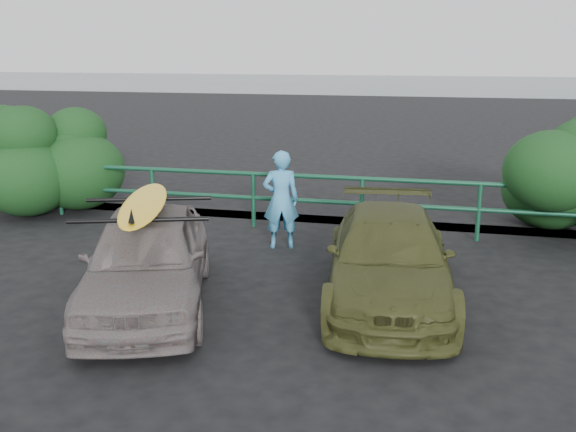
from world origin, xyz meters
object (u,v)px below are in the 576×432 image
man (281,200)px  sedan (147,259)px  olive_vehicle (389,258)px  guardrail (307,202)px  surfboard (144,204)px

man → sedan: bearing=52.6°
olive_vehicle → sedan: bearing=-168.5°
sedan → man: size_ratio=2.26×
guardrail → olive_vehicle: 3.46m
man → guardrail: bearing=-117.0°
man → surfboard: (-1.06, -2.82, 0.53)m
guardrail → man: bearing=-100.1°
guardrail → olive_vehicle: bearing=-60.3°
sedan → man: 3.02m
surfboard → olive_vehicle: bearing=-0.8°
guardrail → sedan: 4.14m
olive_vehicle → surfboard: bearing=-168.5°
man → olive_vehicle: bearing=118.6°
olive_vehicle → surfboard: surfboard is taller
sedan → surfboard: 0.72m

